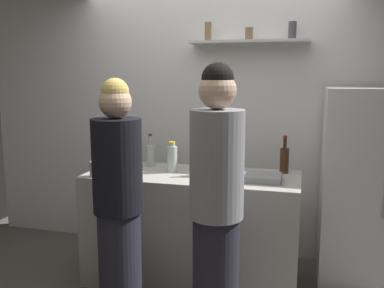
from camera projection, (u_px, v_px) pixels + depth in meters
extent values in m
cube|color=white|center=(212.00, 120.00, 4.09)|extent=(4.80, 0.10, 2.60)
cube|color=silver|center=(249.00, 42.00, 3.72)|extent=(1.07, 0.22, 0.02)
cylinder|color=olive|center=(208.00, 32.00, 3.80)|extent=(0.06, 0.06, 0.17)
cylinder|color=olive|center=(249.00, 34.00, 3.71)|extent=(0.07, 0.07, 0.11)
cylinder|color=#4C4C51|center=(292.00, 30.00, 3.61)|extent=(0.07, 0.07, 0.15)
cube|color=white|center=(357.00, 188.00, 3.45)|extent=(0.57, 0.58, 1.64)
cube|color=#B7B2A8|center=(192.00, 228.00, 3.51)|extent=(1.74, 0.70, 0.93)
cube|color=gray|center=(259.00, 177.00, 3.22)|extent=(0.34, 0.24, 0.05)
cylinder|color=#B2B2B7|center=(95.00, 169.00, 3.34)|extent=(0.09, 0.09, 0.12)
cylinder|color=silver|center=(95.00, 161.00, 3.33)|extent=(0.04, 0.02, 0.17)
cylinder|color=silver|center=(96.00, 162.00, 3.33)|extent=(0.02, 0.01, 0.16)
cylinder|color=silver|center=(93.00, 161.00, 3.34)|extent=(0.02, 0.03, 0.17)
cylinder|color=silver|center=(94.00, 163.00, 3.32)|extent=(0.03, 0.02, 0.15)
cylinder|color=silver|center=(93.00, 161.00, 3.33)|extent=(0.01, 0.04, 0.18)
cylinder|color=silver|center=(92.00, 161.00, 3.32)|extent=(0.03, 0.03, 0.18)
cylinder|color=silver|center=(95.00, 163.00, 3.33)|extent=(0.02, 0.02, 0.15)
cylinder|color=black|center=(137.00, 163.00, 3.31)|extent=(0.08, 0.08, 0.23)
cylinder|color=black|center=(137.00, 144.00, 3.29)|extent=(0.03, 0.03, 0.07)
cylinder|color=gold|center=(136.00, 138.00, 3.28)|extent=(0.04, 0.04, 0.02)
cylinder|color=#19471E|center=(211.00, 162.00, 3.36)|extent=(0.08, 0.08, 0.22)
cylinder|color=#19471E|center=(211.00, 144.00, 3.34)|extent=(0.03, 0.03, 0.08)
cylinder|color=black|center=(211.00, 138.00, 3.33)|extent=(0.03, 0.03, 0.02)
cylinder|color=#472814|center=(284.00, 161.00, 3.45)|extent=(0.07, 0.07, 0.21)
cylinder|color=#472814|center=(285.00, 143.00, 3.43)|extent=(0.03, 0.03, 0.09)
cylinder|color=maroon|center=(285.00, 137.00, 3.42)|extent=(0.03, 0.03, 0.02)
cylinder|color=#B2BFB2|center=(150.00, 156.00, 3.71)|extent=(0.08, 0.08, 0.19)
cylinder|color=#B2BFB2|center=(150.00, 141.00, 3.69)|extent=(0.03, 0.03, 0.09)
cylinder|color=#333333|center=(150.00, 135.00, 3.68)|extent=(0.03, 0.03, 0.02)
cylinder|color=silver|center=(172.00, 159.00, 3.49)|extent=(0.09, 0.09, 0.22)
cylinder|color=silver|center=(172.00, 145.00, 3.47)|extent=(0.05, 0.05, 0.02)
cylinder|color=yellow|center=(172.00, 143.00, 3.47)|extent=(0.05, 0.05, 0.02)
cylinder|color=#262633|center=(120.00, 266.00, 2.94)|extent=(0.30, 0.30, 0.81)
cylinder|color=black|center=(117.00, 166.00, 2.82)|extent=(0.34, 0.34, 0.64)
sphere|color=#D8AD8C|center=(115.00, 102.00, 2.75)|extent=(0.22, 0.22, 0.22)
sphere|color=#D8B759|center=(115.00, 92.00, 2.74)|extent=(0.19, 0.19, 0.19)
cylinder|color=#262633|center=(216.00, 280.00, 2.71)|extent=(0.30, 0.30, 0.85)
cylinder|color=gray|center=(217.00, 164.00, 2.58)|extent=(0.34, 0.34, 0.68)
sphere|color=#D8AD8C|center=(218.00, 90.00, 2.51)|extent=(0.23, 0.23, 0.23)
sphere|color=black|center=(218.00, 79.00, 2.50)|extent=(0.20, 0.20, 0.20)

